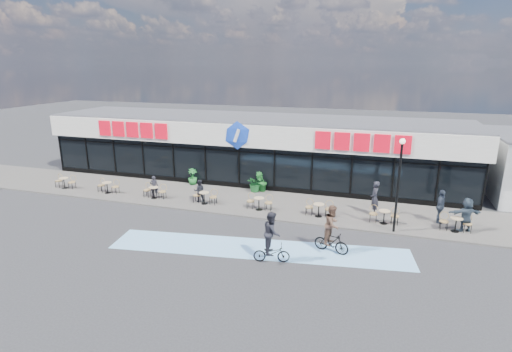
% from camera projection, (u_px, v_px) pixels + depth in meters
% --- Properties ---
extents(ground, '(120.00, 120.00, 0.00)m').
position_uv_depth(ground, '(195.00, 227.00, 21.25)').
color(ground, '#28282B').
rests_on(ground, ground).
extents(sidewalk, '(44.00, 5.00, 0.10)m').
position_uv_depth(sidewalk, '(226.00, 199.00, 25.37)').
color(sidewalk, '#534E4A').
rests_on(sidewalk, ground).
extents(bike_lane, '(14.17, 4.13, 0.01)m').
position_uv_depth(bike_lane, '(258.00, 249.00, 18.72)').
color(bike_lane, '#76B0DF').
rests_on(bike_lane, ground).
extents(building, '(30.60, 6.57, 4.75)m').
position_uv_depth(building, '(252.00, 148.00, 29.73)').
color(building, black).
rests_on(building, ground).
extents(lamp_post, '(0.28, 0.28, 4.82)m').
position_uv_depth(lamp_post, '(399.00, 177.00, 19.64)').
color(lamp_post, black).
rests_on(lamp_post, sidewalk).
extents(bistro_set_0, '(1.54, 0.62, 0.90)m').
position_uv_depth(bistro_set_0, '(65.00, 182.00, 27.43)').
color(bistro_set_0, tan).
rests_on(bistro_set_0, sidewalk).
extents(bistro_set_1, '(1.54, 0.62, 0.90)m').
position_uv_depth(bistro_set_1, '(108.00, 186.00, 26.42)').
color(bistro_set_1, tan).
rests_on(bistro_set_1, sidewalk).
extents(bistro_set_2, '(1.54, 0.62, 0.90)m').
position_uv_depth(bistro_set_2, '(155.00, 191.00, 25.41)').
color(bistro_set_2, tan).
rests_on(bistro_set_2, sidewalk).
extents(bistro_set_3, '(1.54, 0.62, 0.90)m').
position_uv_depth(bistro_set_3, '(205.00, 196.00, 24.40)').
color(bistro_set_3, tan).
rests_on(bistro_set_3, sidewalk).
extents(bistro_set_4, '(1.54, 0.62, 0.90)m').
position_uv_depth(bistro_set_4, '(259.00, 202.00, 23.39)').
color(bistro_set_4, tan).
rests_on(bistro_set_4, sidewalk).
extents(bistro_set_5, '(1.54, 0.62, 0.90)m').
position_uv_depth(bistro_set_5, '(319.00, 208.00, 22.38)').
color(bistro_set_5, tan).
rests_on(bistro_set_5, sidewalk).
extents(bistro_set_6, '(1.54, 0.62, 0.90)m').
position_uv_depth(bistro_set_6, '(384.00, 215.00, 21.37)').
color(bistro_set_6, tan).
rests_on(bistro_set_6, sidewalk).
extents(bistro_set_7, '(1.54, 0.62, 0.90)m').
position_uv_depth(bistro_set_7, '(456.00, 223.00, 20.37)').
color(bistro_set_7, tan).
rests_on(bistro_set_7, sidewalk).
extents(potted_plant_left, '(0.90, 0.90, 1.14)m').
position_uv_depth(potted_plant_left, '(193.00, 177.00, 28.20)').
color(potted_plant_left, '#1C6327').
rests_on(potted_plant_left, sidewalk).
extents(potted_plant_mid, '(1.14, 1.25, 1.18)m').
position_uv_depth(potted_plant_mid, '(255.00, 183.00, 26.63)').
color(potted_plant_mid, '#195824').
rests_on(potted_plant_mid, sidewalk).
extents(potted_plant_right, '(0.93, 0.88, 1.34)m').
position_uv_depth(potted_plant_right, '(261.00, 182.00, 26.64)').
color(potted_plant_right, '#195921').
rests_on(potted_plant_right, sidewalk).
extents(patron_left, '(0.60, 0.51, 1.40)m').
position_uv_depth(patron_left, '(154.00, 186.00, 25.54)').
color(patron_left, black).
rests_on(patron_left, sidewalk).
extents(patron_right, '(0.84, 0.76, 1.41)m').
position_uv_depth(patron_right, '(199.00, 191.00, 24.66)').
color(patron_right, black).
rests_on(patron_right, sidewalk).
extents(pedestrian_a, '(0.55, 0.77, 1.96)m').
position_uv_depth(pedestrian_a, '(375.00, 198.00, 22.44)').
color(pedestrian_a, black).
rests_on(pedestrian_a, sidewalk).
extents(pedestrian_b, '(0.72, 1.16, 1.84)m').
position_uv_depth(pedestrian_b, '(440.00, 206.00, 21.31)').
color(pedestrian_b, '#293241').
rests_on(pedestrian_b, sidewalk).
extents(pedestrian_c, '(1.74, 1.02, 1.78)m').
position_uv_depth(pedestrian_c, '(466.00, 215.00, 20.24)').
color(pedestrian_c, '#32404E').
rests_on(pedestrian_c, sidewalk).
extents(cyclist_a, '(1.68, 1.06, 2.33)m').
position_uv_depth(cyclist_a, '(272.00, 240.00, 17.23)').
color(cyclist_a, black).
rests_on(cyclist_a, ground).
extents(cyclist_b, '(1.72, 1.05, 2.29)m').
position_uv_depth(cyclist_b, '(332.00, 232.00, 18.11)').
color(cyclist_b, black).
rests_on(cyclist_b, ground).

